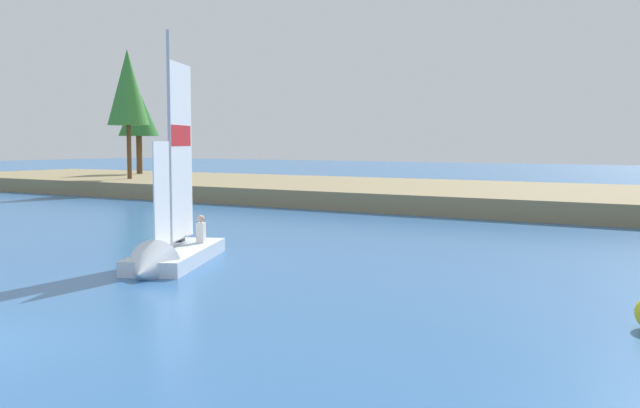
{
  "coord_description": "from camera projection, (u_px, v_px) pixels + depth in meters",
  "views": [
    {
      "loc": [
        10.65,
        -5.75,
        3.08
      ],
      "look_at": [
        -1.14,
        13.0,
        1.2
      ],
      "focal_mm": 40.77,
      "sensor_mm": 36.0,
      "label": 1
    }
  ],
  "objects": [
    {
      "name": "shore_bank",
      "position": [
        515.0,
        198.0,
        35.07
      ],
      "size": [
        80.0,
        13.25,
        0.85
      ],
      "primitive_type": "cube",
      "color": "#897A56",
      "rests_on": "ground"
    },
    {
      "name": "shoreline_tree_left",
      "position": [
        138.0,
        113.0,
        51.59
      ],
      "size": [
        2.85,
        2.85,
        6.08
      ],
      "color": "brown",
      "rests_on": "shore_bank"
    },
    {
      "name": "shoreline_tree_midleft",
      "position": [
        128.0,
        88.0,
        44.3
      ],
      "size": [
        2.52,
        2.52,
        7.9
      ],
      "color": "brown",
      "rests_on": "shore_bank"
    },
    {
      "name": "sailboat",
      "position": [
        166.0,
        252.0,
        17.76
      ],
      "size": [
        3.37,
        5.05,
        6.29
      ],
      "rotation": [
        0.0,
        0.0,
        -1.12
      ],
      "color": "silver",
      "rests_on": "ground"
    }
  ]
}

